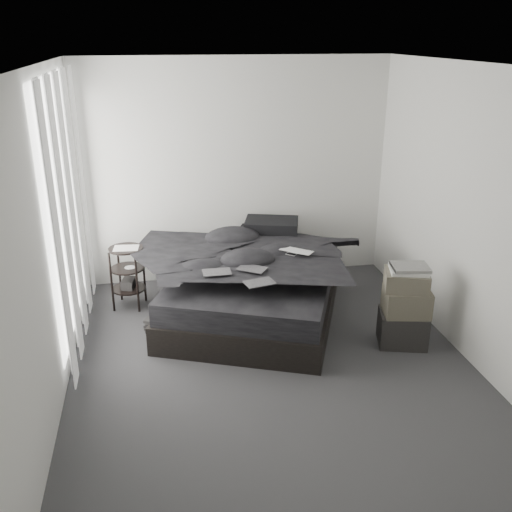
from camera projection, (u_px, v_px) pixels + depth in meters
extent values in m
cube|color=#363538|center=(272.00, 363.00, 5.22)|extent=(3.60, 4.20, 0.01)
cube|color=white|center=(275.00, 65.00, 4.27)|extent=(3.60, 4.20, 0.01)
cube|color=silver|center=(236.00, 172.00, 6.67)|extent=(3.60, 0.01, 2.60)
cube|color=silver|center=(361.00, 364.00, 2.82)|extent=(3.60, 0.01, 2.60)
cube|color=silver|center=(48.00, 243.00, 4.44)|extent=(0.01, 4.20, 2.60)
cube|color=silver|center=(472.00, 217.00, 5.05)|extent=(0.01, 4.20, 2.60)
cube|color=white|center=(64.00, 204.00, 5.25)|extent=(0.02, 2.00, 2.30)
cube|color=white|center=(71.00, 211.00, 5.29)|extent=(0.06, 2.12, 2.48)
cube|color=black|center=(256.00, 301.00, 6.11)|extent=(2.31, 2.60, 0.29)
cube|color=black|center=(256.00, 279.00, 6.01)|extent=(2.23, 2.52, 0.23)
imported|color=black|center=(255.00, 259.00, 5.88)|extent=(2.15, 2.29, 0.25)
cube|color=black|center=(266.00, 236.00, 6.71)|extent=(0.76, 0.65, 0.15)
cube|color=black|center=(272.00, 225.00, 6.63)|extent=(0.70, 0.57, 0.14)
imported|color=silver|center=(294.00, 246.00, 5.85)|extent=(0.40, 0.39, 0.03)
cube|color=black|center=(217.00, 265.00, 5.40)|extent=(0.27, 0.18, 0.01)
cube|color=black|center=(252.00, 260.00, 5.48)|extent=(0.32, 0.30, 0.01)
cube|color=black|center=(260.00, 274.00, 5.17)|extent=(0.30, 0.23, 0.01)
cylinder|color=black|center=(128.00, 278.00, 6.21)|extent=(0.45, 0.45, 0.67)
cube|color=white|center=(126.00, 248.00, 6.07)|extent=(0.28, 0.21, 0.01)
cube|color=black|center=(154.00, 323.00, 5.80)|extent=(0.20, 0.24, 0.14)
cube|color=black|center=(402.00, 328.00, 5.50)|extent=(0.52, 0.46, 0.33)
cube|color=#524D41|center=(407.00, 301.00, 5.39)|extent=(0.47, 0.41, 0.25)
cube|color=#524D41|center=(407.00, 280.00, 5.32)|extent=(0.48, 0.43, 0.17)
cube|color=silver|center=(409.00, 270.00, 5.28)|extent=(0.40, 0.35, 0.03)
cube|color=silver|center=(410.00, 267.00, 5.26)|extent=(0.37, 0.31, 0.03)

